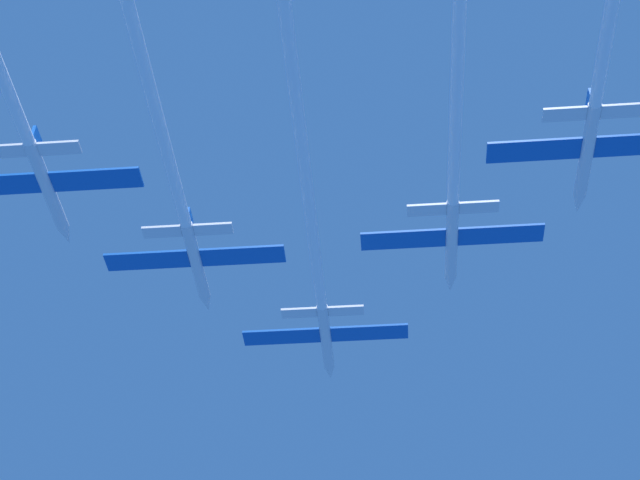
{
  "coord_description": "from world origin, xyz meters",
  "views": [
    {
      "loc": [
        6.47,
        -96.33,
        -72.46
      ],
      "look_at": [
        0.26,
        -16.36,
        -0.29
      ],
      "focal_mm": 54.73,
      "sensor_mm": 36.0,
      "label": 1
    }
  ],
  "objects_px": {
    "jet_lead": "(315,249)",
    "jet_left_wing": "(168,155)",
    "jet_right_wing": "(456,126)",
    "jet_right_outer": "(609,25)"
  },
  "relations": [
    {
      "from": "jet_lead",
      "to": "jet_left_wing",
      "type": "bearing_deg",
      "value": -131.5
    },
    {
      "from": "jet_right_wing",
      "to": "jet_left_wing",
      "type": "bearing_deg",
      "value": 178.86
    },
    {
      "from": "jet_left_wing",
      "to": "jet_lead",
      "type": "bearing_deg",
      "value": 48.5
    },
    {
      "from": "jet_left_wing",
      "to": "jet_right_wing",
      "type": "height_order",
      "value": "jet_right_wing"
    },
    {
      "from": "jet_left_wing",
      "to": "jet_right_outer",
      "type": "xyz_separation_m",
      "value": [
        42.21,
        -11.59,
        1.14
      ]
    },
    {
      "from": "jet_lead",
      "to": "jet_right_outer",
      "type": "xyz_separation_m",
      "value": [
        28.64,
        -26.92,
        1.23
      ]
    },
    {
      "from": "jet_lead",
      "to": "jet_left_wing",
      "type": "height_order",
      "value": "jet_left_wing"
    },
    {
      "from": "jet_lead",
      "to": "jet_right_outer",
      "type": "relative_size",
      "value": 1.04
    },
    {
      "from": "jet_right_outer",
      "to": "jet_right_wing",
      "type": "bearing_deg",
      "value": 140.54
    },
    {
      "from": "jet_right_wing",
      "to": "jet_right_outer",
      "type": "xyz_separation_m",
      "value": [
        13.38,
        -11.02,
        -0.06
      ]
    }
  ]
}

